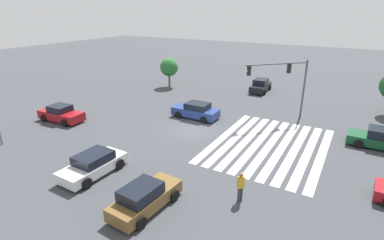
# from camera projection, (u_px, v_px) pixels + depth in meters

# --- Properties ---
(ground_plane) EXTENTS (138.32, 138.32, 0.00)m
(ground_plane) POSITION_uv_depth(u_px,v_px,m) (192.00, 128.00, 26.71)
(ground_plane) COLOR #3D3F44
(crosswalk_markings) EXTENTS (11.22, 8.20, 0.01)m
(crosswalk_markings) POSITION_uv_depth(u_px,v_px,m) (269.00, 145.00, 23.47)
(crosswalk_markings) COLOR silver
(crosswalk_markings) RESTS_ON ground_plane
(traffic_signal_mast) EXTENTS (4.47, 4.47, 5.64)m
(traffic_signal_mast) POSITION_uv_depth(u_px,v_px,m) (287.00, 78.00, 27.51)
(traffic_signal_mast) COLOR #47474C
(traffic_signal_mast) RESTS_ON ground_plane
(car_1) EXTENTS (2.16, 4.54, 1.52)m
(car_1) POSITION_uv_depth(u_px,v_px,m) (196.00, 111.00, 29.11)
(car_1) COLOR navy
(car_1) RESTS_ON ground_plane
(car_2) EXTENTS (2.20, 4.55, 1.54)m
(car_2) POSITION_uv_depth(u_px,v_px,m) (61.00, 114.00, 28.26)
(car_2) COLOR maroon
(car_2) RESTS_ON ground_plane
(car_3) EXTENTS (4.38, 2.12, 1.63)m
(car_3) POSITION_uv_depth(u_px,v_px,m) (261.00, 86.00, 38.18)
(car_3) COLOR black
(car_3) RESTS_ON ground_plane
(car_4) EXTENTS (4.45, 2.17, 1.53)m
(car_4) POSITION_uv_depth(u_px,v_px,m) (145.00, 198.00, 15.82)
(car_4) COLOR brown
(car_4) RESTS_ON ground_plane
(car_5) EXTENTS (4.49, 2.25, 1.41)m
(car_5) POSITION_uv_depth(u_px,v_px,m) (93.00, 164.00, 19.23)
(car_5) COLOR silver
(car_5) RESTS_ON ground_plane
(car_6) EXTENTS (2.23, 4.86, 1.52)m
(car_6) POSITION_uv_depth(u_px,v_px,m) (384.00, 139.00, 22.77)
(car_6) COLOR #144728
(car_6) RESTS_ON ground_plane
(pedestrian) EXTENTS (0.41, 0.41, 1.78)m
(pedestrian) POSITION_uv_depth(u_px,v_px,m) (241.00, 185.00, 16.39)
(pedestrian) COLOR #38383D
(pedestrian) RESTS_ON ground_plane
(tree_corner_b) EXTENTS (2.41, 2.41, 3.87)m
(tree_corner_b) POSITION_uv_depth(u_px,v_px,m) (169.00, 67.00, 39.89)
(tree_corner_b) COLOR brown
(tree_corner_b) RESTS_ON ground_plane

